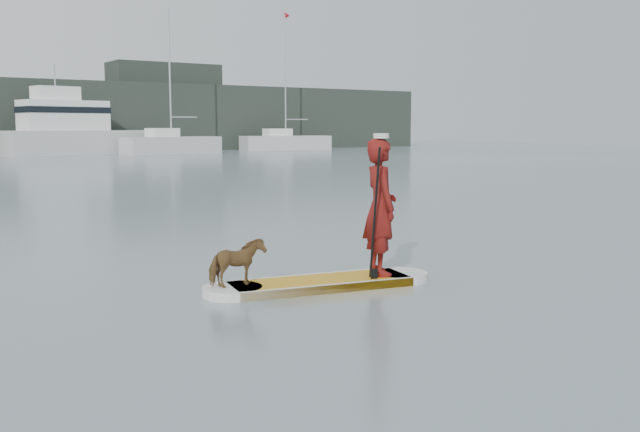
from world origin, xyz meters
TOP-DOWN VIEW (x-y plane):
  - ground at (0.00, 0.00)m, footprint 140.00×140.00m
  - paddleboard at (-2.37, -2.20)m, footprint 3.25×1.32m
  - paddler at (-1.47, -2.40)m, footprint 0.67×0.82m
  - white_cap at (-1.47, -2.40)m, footprint 0.22×0.22m
  - dog at (-3.53, -1.96)m, footprint 0.76×0.37m
  - paddle at (-1.74, -2.60)m, footprint 0.10×0.30m
  - sailboat_e at (14.36, 43.99)m, footprint 8.06×3.33m
  - sailboat_f at (26.71, 46.71)m, footprint 8.58×3.54m
  - motor_yacht_a at (7.46, 46.90)m, footprint 11.90×5.31m
  - shore_building_east at (18.00, 54.00)m, footprint 10.00×4.00m

SIDE VIEW (x-z plane):
  - ground at x=0.00m, z-range 0.00..0.00m
  - paddleboard at x=-2.37m, z-range 0.00..0.12m
  - dog at x=-3.53m, z-range 0.12..0.75m
  - paddle at x=-1.74m, z-range -0.20..1.80m
  - sailboat_e at x=14.36m, z-range -4.87..6.50m
  - sailboat_f at x=26.71m, z-range -5.40..7.08m
  - paddler at x=-1.47m, z-range 0.12..2.05m
  - motor_yacht_a at x=7.46m, z-range -1.51..5.38m
  - white_cap at x=-1.47m, z-range 2.05..2.12m
  - shore_building_east at x=18.00m, z-range 0.00..8.00m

